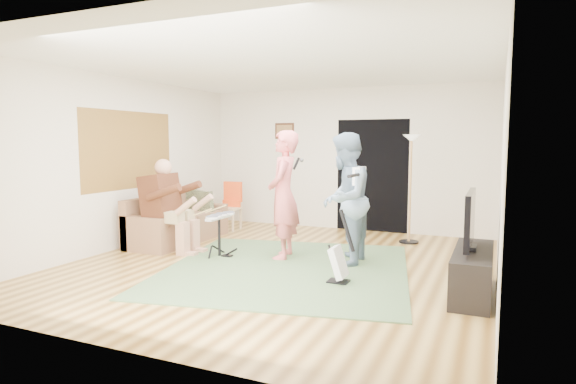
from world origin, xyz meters
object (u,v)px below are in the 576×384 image
object	(u,v)px
sofa	(175,226)
dining_chair	(230,213)
tv_cabinet	(473,273)
television	(470,219)
drum_kit	(219,238)
guitarist	(345,199)
singer	(283,195)
guitar_spare	(339,262)
torchiere_lamp	(411,169)

from	to	relation	value
sofa	dining_chair	xyz separation A→B (m)	(0.31, 1.31, 0.07)
tv_cabinet	television	distance (m)	0.60
drum_kit	guitarist	distance (m)	1.94
drum_kit	sofa	bearing A→B (deg)	153.19
guitarist	television	bearing A→B (deg)	64.41
singer	tv_cabinet	bearing A→B (deg)	61.41
guitarist	guitar_spare	world-z (taller)	guitarist
guitarist	torchiere_lamp	size ratio (longest dim) A/B	1.01
guitarist	singer	bearing A→B (deg)	-92.26
tv_cabinet	television	xyz separation A→B (m)	(-0.05, 0.00, 0.60)
tv_cabinet	dining_chair	bearing A→B (deg)	152.19
guitar_spare	sofa	bearing A→B (deg)	159.59
singer	television	size ratio (longest dim) A/B	1.81
guitar_spare	torchiere_lamp	bearing A→B (deg)	82.29
sofa	singer	bearing A→B (deg)	-8.94
drum_kit	guitar_spare	bearing A→B (deg)	-16.03
singer	guitarist	distance (m)	0.91
singer	television	xyz separation A→B (m)	(2.55, -0.70, -0.07)
dining_chair	guitar_spare	bearing A→B (deg)	-43.36
drum_kit	dining_chair	world-z (taller)	dining_chair
guitarist	dining_chair	bearing A→B (deg)	-123.10
guitarist	tv_cabinet	bearing A→B (deg)	65.03
sofa	drum_kit	distance (m)	1.44
sofa	guitarist	size ratio (longest dim) A/B	1.07
tv_cabinet	singer	bearing A→B (deg)	164.89
tv_cabinet	sofa	bearing A→B (deg)	167.67
sofa	singer	xyz separation A→B (m)	(2.18, -0.34, 0.66)
guitarist	sofa	bearing A→B (deg)	-98.66
singer	torchiere_lamp	bearing A→B (deg)	127.12
guitar_spare	torchiere_lamp	distance (m)	2.90
singer	guitar_spare	bearing A→B (deg)	38.25
dining_chair	guitarist	bearing A→B (deg)	-33.76
guitar_spare	dining_chair	distance (m)	3.93
tv_cabinet	guitarist	bearing A→B (deg)	157.38
singer	guitarist	xyz separation A→B (m)	(0.91, 0.00, -0.02)
singer	guitar_spare	world-z (taller)	singer
guitar_spare	dining_chair	xyz separation A→B (m)	(-3.00, 2.54, 0.07)
television	torchiere_lamp	bearing A→B (deg)	112.88
drum_kit	guitar_spare	world-z (taller)	guitar_spare
guitar_spare	torchiere_lamp	xyz separation A→B (m)	(0.37, 2.70, 0.98)
drum_kit	torchiere_lamp	distance (m)	3.33
drum_kit	guitarist	world-z (taller)	guitarist
guitarist	television	distance (m)	1.79
guitar_spare	tv_cabinet	size ratio (longest dim) A/B	0.64
television	dining_chair	bearing A→B (deg)	151.92
television	guitarist	bearing A→B (deg)	156.77
sofa	torchiere_lamp	xyz separation A→B (m)	(3.67, 1.47, 0.97)
torchiere_lamp	tv_cabinet	bearing A→B (deg)	-66.16
singer	guitar_spare	distance (m)	1.58
drum_kit	tv_cabinet	size ratio (longest dim) A/B	0.46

